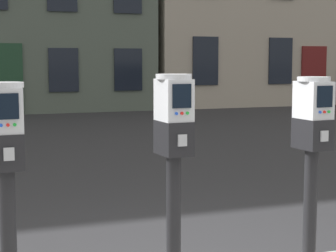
{
  "coord_description": "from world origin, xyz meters",
  "views": [
    {
      "loc": [
        -1.5,
        -3.4,
        1.6
      ],
      "look_at": [
        -0.28,
        -0.06,
        1.19
      ],
      "focal_mm": 61.79,
      "sensor_mm": 36.0,
      "label": 1
    }
  ],
  "objects": [
    {
      "name": "parking_meter_near_kerb",
      "position": [
        -1.26,
        -0.17,
        1.06
      ],
      "size": [
        0.23,
        0.26,
        1.34
      ],
      "rotation": [
        0.0,
        0.0,
        -1.52
      ],
      "color": "black",
      "rests_on": "sidewalk_slab"
    },
    {
      "name": "parking_meter_twin_adjacent",
      "position": [
        -0.28,
        -0.17,
        1.09
      ],
      "size": [
        0.23,
        0.26,
        1.38
      ],
      "rotation": [
        0.0,
        0.0,
        -1.52
      ],
      "color": "black",
      "rests_on": "sidewalk_slab"
    },
    {
      "name": "parking_meter_end_of_row",
      "position": [
        0.7,
        -0.17,
        1.07
      ],
      "size": [
        0.23,
        0.26,
        1.35
      ],
      "rotation": [
        0.0,
        0.0,
        -1.52
      ],
      "color": "black",
      "rests_on": "sidewalk_slab"
    }
  ]
}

